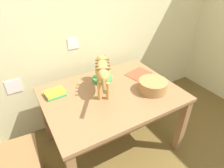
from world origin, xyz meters
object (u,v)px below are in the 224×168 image
dining_table (112,99)px  magazine (138,74)px  coffee_mug (103,74)px  wooden_chair_near (5,160)px  wicker_basket (153,86)px  saucer_bowl (102,79)px  cat (103,70)px  book_stack (55,93)px

dining_table → magazine: 0.48m
coffee_mug → magazine: coffee_mug is taller
coffee_mug → magazine: (0.41, -0.09, -0.07)m
magazine → wooden_chair_near: (-1.47, -0.23, -0.26)m
dining_table → wicker_basket: 0.42m
wicker_basket → saucer_bowl: bearing=128.5°
cat → magazine: size_ratio=2.36×
saucer_bowl → wooden_chair_near: wooden_chair_near is taller
saucer_bowl → book_stack: book_stack is taller
dining_table → magazine: size_ratio=4.86×
saucer_bowl → wicker_basket: bearing=-51.5°
magazine → coffee_mug: bearing=153.7°
cat → saucer_bowl: size_ratio=2.95×
wicker_basket → wooden_chair_near: size_ratio=0.29×
cat → saucer_bowl: (0.08, 0.17, -0.21)m
dining_table → coffee_mug: 0.30m
cat → magazine: 0.55m
saucer_bowl → book_stack: (-0.52, -0.02, 0.00)m
dining_table → cat: size_ratio=2.06×
book_stack → wooden_chair_near: (-0.54, -0.31, -0.27)m
magazine → book_stack: (-0.93, 0.07, 0.02)m
coffee_mug → book_stack: bearing=-178.2°
saucer_bowl → wooden_chair_near: (-1.06, -0.32, -0.27)m
dining_table → saucer_bowl: size_ratio=6.08×
saucer_bowl → wooden_chair_near: size_ratio=0.22×
saucer_bowl → wicker_basket: (0.33, -0.42, 0.04)m
dining_table → magazine: bearing=20.4°
wicker_basket → wooden_chair_near: 1.43m
magazine → wicker_basket: 0.34m
wicker_basket → dining_table: bearing=155.2°
cat → wicker_basket: bearing=-5.7°
cat → book_stack: (-0.44, 0.15, -0.20)m
saucer_bowl → coffee_mug: (0.00, 0.00, 0.06)m
coffee_mug → book_stack: coffee_mug is taller
saucer_bowl → coffee_mug: bearing=0.0°
cat → wicker_basket: 0.51m
coffee_mug → wicker_basket: 0.54m
cat → saucer_bowl: 0.28m
saucer_bowl → wicker_basket: 0.54m
coffee_mug → dining_table: bearing=-97.1°
coffee_mug → wooden_chair_near: 1.16m
dining_table → wicker_basket: (0.36, -0.17, 0.14)m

